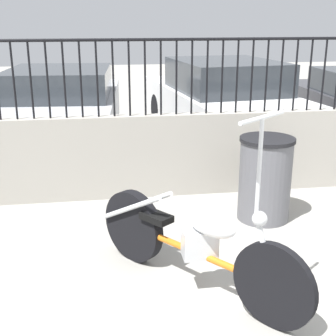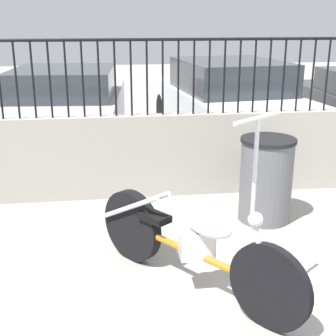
{
  "view_description": "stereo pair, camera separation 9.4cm",
  "coord_description": "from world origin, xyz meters",
  "px_view_note": "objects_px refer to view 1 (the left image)",
  "views": [
    {
      "loc": [
        -2.2,
        -2.7,
        2.18
      ],
      "look_at": [
        -1.49,
        1.8,
        0.7
      ],
      "focal_mm": 50.0,
      "sensor_mm": 36.0,
      "label": 1
    },
    {
      "loc": [
        -2.1,
        -2.71,
        2.18
      ],
      "look_at": [
        -1.49,
        1.8,
        0.7
      ],
      "focal_mm": 50.0,
      "sensor_mm": 36.0,
      "label": 2
    }
  ],
  "objects_px": {
    "car_white": "(221,100)",
    "motorcycle_orange": "(186,240)",
    "trash_bin": "(265,179)",
    "car_silver": "(62,108)"
  },
  "relations": [
    {
      "from": "car_silver",
      "to": "motorcycle_orange",
      "type": "bearing_deg",
      "value": -160.07
    },
    {
      "from": "motorcycle_orange",
      "to": "trash_bin",
      "type": "xyz_separation_m",
      "value": [
        1.12,
        1.2,
        0.06
      ]
    },
    {
      "from": "car_white",
      "to": "motorcycle_orange",
      "type": "bearing_deg",
      "value": 155.69
    },
    {
      "from": "trash_bin",
      "to": "car_silver",
      "type": "xyz_separation_m",
      "value": [
        -2.37,
        3.41,
        0.22
      ]
    },
    {
      "from": "trash_bin",
      "to": "car_silver",
      "type": "bearing_deg",
      "value": 124.8
    },
    {
      "from": "trash_bin",
      "to": "car_white",
      "type": "height_order",
      "value": "car_white"
    },
    {
      "from": "motorcycle_orange",
      "to": "trash_bin",
      "type": "distance_m",
      "value": 1.65
    },
    {
      "from": "trash_bin",
      "to": "car_white",
      "type": "bearing_deg",
      "value": 82.59
    },
    {
      "from": "trash_bin",
      "to": "car_silver",
      "type": "relative_size",
      "value": 0.23
    },
    {
      "from": "trash_bin",
      "to": "car_silver",
      "type": "distance_m",
      "value": 4.16
    }
  ]
}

